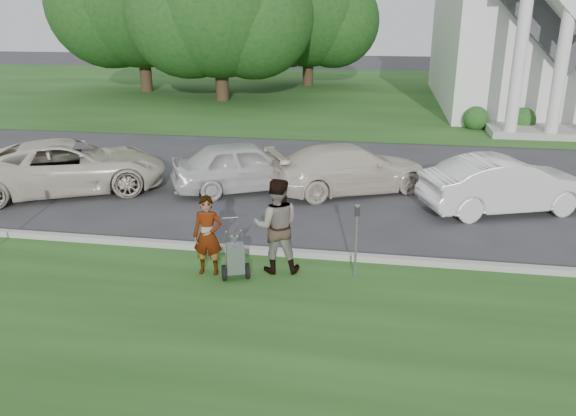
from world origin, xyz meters
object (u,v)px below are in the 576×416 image
(car_c, at_px, (350,168))
(car_d, at_px, (506,185))
(tree_back, at_px, (309,15))
(car_b, at_px, (246,166))
(parking_meter_near, at_px, (356,233))
(striping_cart, at_px, (235,259))
(car_a, at_px, (69,166))
(person_left, at_px, (208,236))
(person_right, at_px, (276,226))
(tree_left, at_px, (219,9))

(car_c, xyz_separation_m, car_d, (4.09, -1.06, 0.04))
(tree_back, distance_m, car_b, 25.32)
(tree_back, distance_m, parking_meter_near, 30.87)
(striping_cart, distance_m, car_a, 7.76)
(person_left, relative_size, person_right, 0.83)
(striping_cart, relative_size, car_c, 0.24)
(tree_back, height_order, person_left, tree_back)
(person_right, distance_m, car_b, 5.58)
(person_left, height_order, car_c, person_left)
(striping_cart, xyz_separation_m, person_left, (-0.58, 0.14, 0.38))
(car_a, bearing_deg, tree_left, -24.95)
(car_c, bearing_deg, person_left, 131.27)
(person_left, distance_m, car_c, 6.43)
(tree_back, distance_m, car_c, 25.31)
(car_d, bearing_deg, tree_left, 15.58)
(tree_back, relative_size, car_c, 2.05)
(person_left, distance_m, parking_meter_near, 2.89)
(car_d, bearing_deg, car_b, 64.49)
(car_c, bearing_deg, person_right, 142.12)
(striping_cart, xyz_separation_m, car_b, (-1.18, 5.72, 0.31))
(tree_left, bearing_deg, car_d, -54.32)
(striping_cart, bearing_deg, car_c, 52.39)
(tree_back, distance_m, person_right, 30.62)
(parking_meter_near, relative_size, car_c, 0.32)
(parking_meter_near, relative_size, car_d, 0.35)
(car_d, bearing_deg, striping_cart, 110.41)
(tree_back, bearing_deg, parking_meter_near, -80.54)
(car_b, xyz_separation_m, car_d, (7.09, -0.67, -0.01))
(striping_cart, distance_m, car_c, 6.37)
(striping_cart, relative_size, car_b, 0.27)
(tree_left, height_order, tree_back, tree_left)
(car_b, bearing_deg, tree_back, -23.04)
(tree_back, distance_m, car_d, 27.34)
(tree_left, relative_size, car_d, 2.44)
(car_d, bearing_deg, parking_meter_near, 121.69)
(tree_back, xyz_separation_m, car_d, (8.66, -25.63, -4.01))
(parking_meter_near, bearing_deg, person_right, 178.79)
(person_left, bearing_deg, car_a, 138.29)
(car_b, height_order, car_c, car_b)
(car_b, xyz_separation_m, car_c, (3.00, 0.38, -0.04))
(person_right, distance_m, car_d, 6.91)
(car_b, bearing_deg, tree_left, -8.46)
(parking_meter_near, height_order, car_a, parking_meter_near)
(person_left, height_order, car_a, person_left)
(parking_meter_near, bearing_deg, car_a, 153.15)
(tree_left, distance_m, striping_cart, 24.12)
(striping_cart, height_order, car_b, car_b)
(car_a, height_order, car_d, car_a)
(person_left, xyz_separation_m, car_b, (-0.61, 5.58, -0.08))
(car_b, relative_size, car_c, 0.91)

